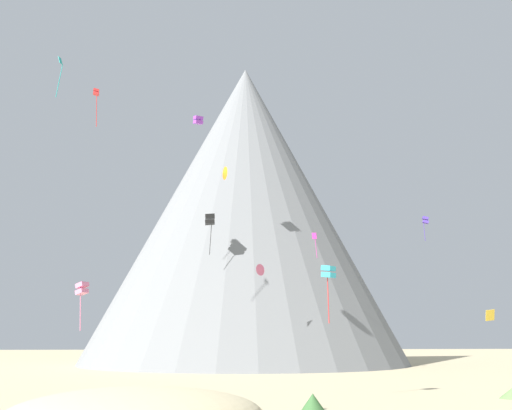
% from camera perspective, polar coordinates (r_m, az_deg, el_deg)
% --- Properties ---
extents(bush_scatter_east, '(2.10, 2.10, 1.06)m').
position_cam_1_polar(bush_scatter_east, '(43.67, 5.28, -17.65)').
color(bush_scatter_east, '#386633').
rests_on(bush_scatter_east, ground_plane).
extents(bush_mid_center, '(2.85, 2.85, 0.58)m').
position_cam_1_polar(bush_mid_center, '(45.63, -4.89, -17.71)').
color(bush_mid_center, '#477238').
rests_on(bush_mid_center, ground_plane).
extents(rock_massif, '(57.55, 57.55, 55.45)m').
position_cam_1_polar(rock_massif, '(114.00, -0.81, -0.88)').
color(rock_massif, slate).
rests_on(rock_massif, ground_plane).
extents(kite_black_mid, '(1.42, 1.38, 6.00)m').
position_cam_1_polar(kite_black_mid, '(90.53, -4.29, -1.37)').
color(kite_black_mid, black).
extents(kite_rainbow_low, '(1.42, 1.23, 1.58)m').
position_cam_1_polar(kite_rainbow_low, '(82.89, 0.34, -6.02)').
color(kite_rainbow_low, '#E5668C').
extents(kite_teal_high, '(0.56, 0.68, 5.18)m').
position_cam_1_polar(kite_teal_high, '(78.99, -17.69, 11.82)').
color(kite_teal_high, teal).
extents(kite_violet_high, '(1.52, 1.56, 1.37)m').
position_cam_1_polar(kite_violet_high, '(89.97, -5.37, 7.82)').
color(kite_violet_high, purple).
extents(kite_pink_low, '(1.16, 1.15, 4.00)m').
position_cam_1_polar(kite_pink_low, '(53.60, -15.79, -7.52)').
color(kite_pink_low, pink).
extents(kite_orange_mid, '(0.88, 1.77, 1.76)m').
position_cam_1_polar(kite_orange_mid, '(79.93, -3.00, 2.97)').
color(kite_orange_mid, orange).
extents(kite_indigo_mid, '(1.14, 1.09, 3.79)m').
position_cam_1_polar(kite_indigo_mid, '(97.78, 15.40, -1.38)').
color(kite_indigo_mid, '#5138B2').
extents(kite_magenta_mid, '(0.77, 0.72, 3.74)m').
position_cam_1_polar(kite_magenta_mid, '(90.91, 5.47, -3.22)').
color(kite_magenta_mid, '#D1339E').
extents(kite_cyan_low, '(1.30, 1.30, 4.78)m').
position_cam_1_polar(kite_cyan_low, '(51.99, 6.72, -6.23)').
color(kite_cyan_low, '#33BCDB').
extents(kite_gold_low, '(0.92, 0.51, 1.05)m').
position_cam_1_polar(kite_gold_low, '(60.60, 20.83, -9.50)').
color(kite_gold_low, gold).
extents(kite_red_high, '(0.86, 0.81, 5.21)m').
position_cam_1_polar(kite_red_high, '(86.28, -14.56, 9.95)').
color(kite_red_high, red).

